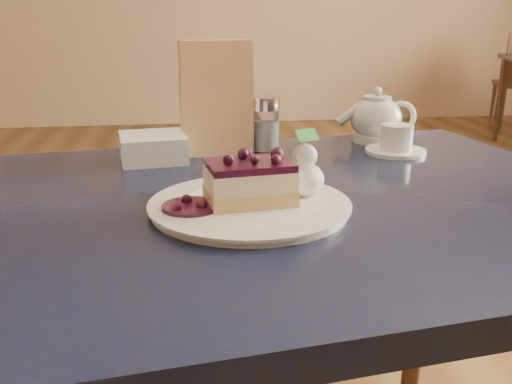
{
  "coord_description": "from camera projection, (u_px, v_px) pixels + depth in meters",
  "views": [
    {
      "loc": [
        -0.05,
        -0.72,
        1.06
      ],
      "look_at": [
        0.05,
        -0.0,
        0.83
      ],
      "focal_mm": 40.0,
      "sensor_mm": 36.0,
      "label": 1
    }
  ],
  "objects": [
    {
      "name": "sugar_shaker",
      "position": [
        265.0,
        123.0,
        1.19
      ],
      "size": [
        0.06,
        0.06,
        0.11
      ],
      "color": "white",
      "rests_on": "main_table"
    },
    {
      "name": "cheesecake_slice",
      "position": [
        250.0,
        183.0,
        0.83
      ],
      "size": [
        0.14,
        0.1,
        0.06
      ],
      "rotation": [
        0.0,
        0.0,
        0.13
      ],
      "color": "#E1B57F",
      "rests_on": "dessert_plate"
    },
    {
      "name": "tea_set",
      "position": [
        379.0,
        124.0,
        1.26
      ],
      "size": [
        0.18,
        0.24,
        0.11
      ],
      "color": "white",
      "rests_on": "main_table"
    },
    {
      "name": "dessert_plate",
      "position": [
        250.0,
        206.0,
        0.84
      ],
      "size": [
        0.29,
        0.29,
        0.01
      ],
      "primitive_type": "cylinder",
      "color": "white",
      "rests_on": "main_table"
    },
    {
      "name": "berry_sauce",
      "position": [
        191.0,
        207.0,
        0.81
      ],
      "size": [
        0.08,
        0.08,
        0.01
      ],
      "primitive_type": "cylinder",
      "color": "black",
      "rests_on": "dessert_plate"
    },
    {
      "name": "napkin_stack",
      "position": [
        153.0,
        148.0,
        1.12
      ],
      "size": [
        0.14,
        0.14,
        0.05
      ],
      "primitive_type": "cube",
      "rotation": [
        0.0,
        0.0,
        0.13
      ],
      "color": "white",
      "rests_on": "main_table"
    },
    {
      "name": "menu_card",
      "position": [
        217.0,
        99.0,
        1.14
      ],
      "size": [
        0.15,
        0.05,
        0.23
      ],
      "primitive_type": "cube",
      "rotation": [
        0.0,
        0.0,
        0.13
      ],
      "color": "#FFE8B2",
      "rests_on": "main_table"
    },
    {
      "name": "whipped_cream",
      "position": [
        304.0,
        179.0,
        0.86
      ],
      "size": [
        0.06,
        0.06,
        0.05
      ],
      "color": "white",
      "rests_on": "dessert_plate"
    },
    {
      "name": "main_table",
      "position": [
        242.0,
        248.0,
        0.92
      ],
      "size": [
        1.35,
        0.99,
        0.78
      ],
      "rotation": [
        0.0,
        0.0,
        0.13
      ],
      "color": "black",
      "rests_on": "ground"
    }
  ]
}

